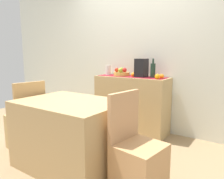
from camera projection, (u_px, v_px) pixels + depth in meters
name	position (u px, v px, depth m)	size (l,w,h in m)	color
ground_plane	(96.00, 151.00, 2.78)	(6.40, 6.40, 0.02)	#977B58
room_wall_rear	(139.00, 48.00, 3.53)	(6.40, 0.06, 2.70)	silver
sideboard_console	(131.00, 104.00, 3.45)	(1.18, 0.42, 0.89)	tan
table_runner	(132.00, 76.00, 3.38)	(1.11, 0.32, 0.01)	maroon
fruit_bowl	(122.00, 74.00, 3.48)	(0.26, 0.26, 0.06)	gold
apple_right	(117.00, 70.00, 3.49)	(0.07, 0.07, 0.07)	red
apple_front	(120.00, 70.00, 3.40)	(0.07, 0.07, 0.07)	#99A031
apple_rear	(121.00, 70.00, 3.52)	(0.08, 0.08, 0.08)	olive
apple_upper	(125.00, 70.00, 3.45)	(0.07, 0.07, 0.07)	red
wine_bottle	(153.00, 70.00, 3.17)	(0.07, 0.07, 0.29)	#1D3527
coffee_maker	(141.00, 68.00, 3.27)	(0.16, 0.18, 0.28)	black
ceramic_vase	(108.00, 70.00, 3.62)	(0.09, 0.09, 0.17)	silver
orange_loose_near_bowl	(157.00, 77.00, 3.01)	(0.08, 0.08, 0.08)	orange
orange_loose_end	(133.00, 75.00, 3.33)	(0.07, 0.07, 0.07)	orange
orange_loose_mid	(162.00, 76.00, 3.08)	(0.07, 0.07, 0.07)	orange
dining_table	(71.00, 134.00, 2.36)	(1.12, 0.81, 0.74)	tan
chair_near_window	(26.00, 129.00, 2.83)	(0.46, 0.46, 0.90)	tan
chair_by_corner	(138.00, 163.00, 1.92)	(0.45, 0.45, 0.90)	tan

